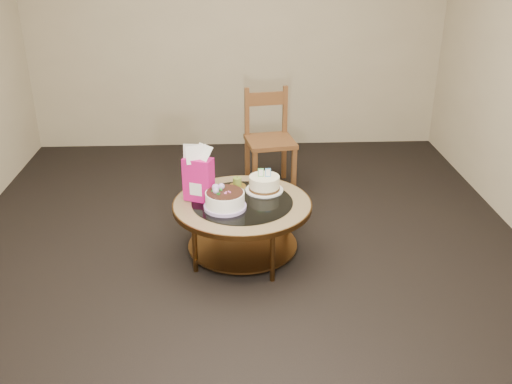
{
  "coord_description": "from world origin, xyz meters",
  "views": [
    {
      "loc": [
        -0.07,
        -3.74,
        2.26
      ],
      "look_at": [
        0.1,
        0.02,
        0.52
      ],
      "focal_mm": 40.0,
      "sensor_mm": 36.0,
      "label": 1
    }
  ],
  "objects_px": {
    "cream_cake": "(264,184)",
    "decorated_cake": "(225,201)",
    "coffee_table": "(242,211)",
    "gift_bag": "(198,174)",
    "dining_chair": "(269,139)"
  },
  "relations": [
    {
      "from": "cream_cake",
      "to": "decorated_cake",
      "type": "bearing_deg",
      "value": -135.04
    },
    {
      "from": "coffee_table",
      "to": "gift_bag",
      "type": "distance_m",
      "value": 0.43
    },
    {
      "from": "cream_cake",
      "to": "coffee_table",
      "type": "bearing_deg",
      "value": -131.9
    },
    {
      "from": "decorated_cake",
      "to": "gift_bag",
      "type": "xyz_separation_m",
      "value": [
        -0.19,
        0.16,
        0.15
      ]
    },
    {
      "from": "decorated_cake",
      "to": "gift_bag",
      "type": "relative_size",
      "value": 0.73
    },
    {
      "from": "cream_cake",
      "to": "gift_bag",
      "type": "relative_size",
      "value": 0.69
    },
    {
      "from": "decorated_cake",
      "to": "dining_chair",
      "type": "height_order",
      "value": "dining_chair"
    },
    {
      "from": "coffee_table",
      "to": "cream_cake",
      "type": "xyz_separation_m",
      "value": [
        0.17,
        0.19,
        0.14
      ]
    },
    {
      "from": "dining_chair",
      "to": "coffee_table",
      "type": "bearing_deg",
      "value": -111.41
    },
    {
      "from": "coffee_table",
      "to": "gift_bag",
      "type": "xyz_separation_m",
      "value": [
        -0.31,
        0.05,
        0.29
      ]
    },
    {
      "from": "coffee_table",
      "to": "decorated_cake",
      "type": "distance_m",
      "value": 0.21
    },
    {
      "from": "coffee_table",
      "to": "gift_bag",
      "type": "height_order",
      "value": "gift_bag"
    },
    {
      "from": "decorated_cake",
      "to": "dining_chair",
      "type": "distance_m",
      "value": 1.47
    },
    {
      "from": "cream_cake",
      "to": "dining_chair",
      "type": "xyz_separation_m",
      "value": [
        0.11,
        1.13,
        -0.04
      ]
    },
    {
      "from": "gift_bag",
      "to": "decorated_cake",
      "type": "bearing_deg",
      "value": -17.67
    }
  ]
}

